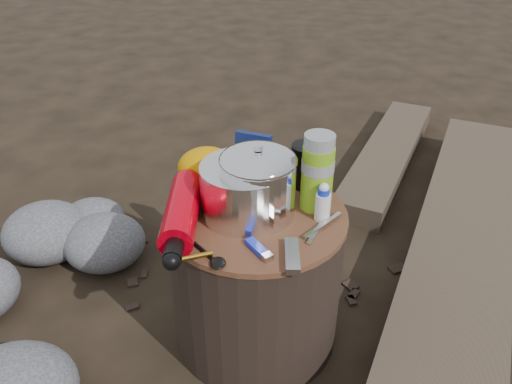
{
  "coord_description": "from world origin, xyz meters",
  "views": [
    {
      "loc": [
        -0.02,
        -1.06,
        1.14
      ],
      "look_at": [
        0.0,
        0.0,
        0.48
      ],
      "focal_mm": 36.32,
      "sensor_mm": 36.0,
      "label": 1
    }
  ],
  "objects_px": {
    "log_main": "(461,245)",
    "camping_pot": "(258,183)",
    "thermos": "(317,172)",
    "stump": "(256,277)",
    "fuel_bottle": "(182,212)",
    "travel_mug": "(306,166)"
  },
  "relations": [
    {
      "from": "travel_mug",
      "to": "stump",
      "type": "bearing_deg",
      "value": -134.65
    },
    {
      "from": "stump",
      "to": "log_main",
      "type": "height_order",
      "value": "stump"
    },
    {
      "from": "stump",
      "to": "log_main",
      "type": "bearing_deg",
      "value": 23.68
    },
    {
      "from": "stump",
      "to": "camping_pot",
      "type": "distance_m",
      "value": 0.3
    },
    {
      "from": "log_main",
      "to": "camping_pot",
      "type": "distance_m",
      "value": 0.87
    },
    {
      "from": "fuel_bottle",
      "to": "camping_pot",
      "type": "bearing_deg",
      "value": 14.98
    },
    {
      "from": "camping_pot",
      "to": "thermos",
      "type": "height_order",
      "value": "thermos"
    },
    {
      "from": "camping_pot",
      "to": "fuel_bottle",
      "type": "xyz_separation_m",
      "value": [
        -0.18,
        -0.05,
        -0.05
      ]
    },
    {
      "from": "thermos",
      "to": "log_main",
      "type": "bearing_deg",
      "value": 26.69
    },
    {
      "from": "log_main",
      "to": "thermos",
      "type": "bearing_deg",
      "value": -128.2
    },
    {
      "from": "camping_pot",
      "to": "fuel_bottle",
      "type": "height_order",
      "value": "camping_pot"
    },
    {
      "from": "log_main",
      "to": "thermos",
      "type": "relative_size",
      "value": 9.01
    },
    {
      "from": "stump",
      "to": "thermos",
      "type": "bearing_deg",
      "value": 11.67
    },
    {
      "from": "log_main",
      "to": "camping_pot",
      "type": "xyz_separation_m",
      "value": [
        -0.69,
        -0.31,
        0.43
      ]
    },
    {
      "from": "stump",
      "to": "fuel_bottle",
      "type": "distance_m",
      "value": 0.31
    },
    {
      "from": "stump",
      "to": "thermos",
      "type": "height_order",
      "value": "thermos"
    },
    {
      "from": "log_main",
      "to": "fuel_bottle",
      "type": "xyz_separation_m",
      "value": [
        -0.87,
        -0.35,
        0.38
      ]
    },
    {
      "from": "travel_mug",
      "to": "log_main",
      "type": "bearing_deg",
      "value": 16.68
    },
    {
      "from": "camping_pot",
      "to": "travel_mug",
      "type": "distance_m",
      "value": 0.19
    },
    {
      "from": "stump",
      "to": "fuel_bottle",
      "type": "height_order",
      "value": "fuel_bottle"
    },
    {
      "from": "log_main",
      "to": "camping_pot",
      "type": "bearing_deg",
      "value": -130.87
    },
    {
      "from": "log_main",
      "to": "camping_pot",
      "type": "relative_size",
      "value": 9.82
    }
  ]
}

